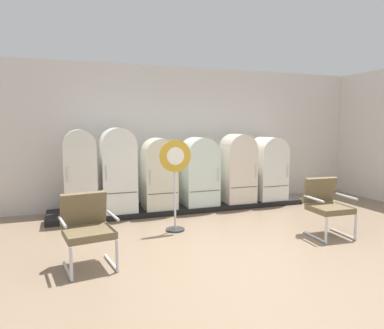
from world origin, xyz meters
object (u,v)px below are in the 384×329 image
object	(u,v)px
sign_stand	(175,183)
refrigerator_0	(80,170)
refrigerator_3	(199,170)
refrigerator_5	(268,167)
armchair_left	(87,226)
refrigerator_1	(118,167)
armchair_right	(326,203)
refrigerator_4	(238,166)
refrigerator_2	(159,171)

from	to	relation	value
sign_stand	refrigerator_0	bearing A→B (deg)	138.93
refrigerator_0	refrigerator_3	size ratio (longest dim) A/B	1.12
refrigerator_5	armchair_left	distance (m)	4.76
refrigerator_5	refrigerator_1	bearing A→B (deg)	-179.52
refrigerator_3	armchair_right	bearing A→B (deg)	-61.22
refrigerator_4	refrigerator_5	bearing A→B (deg)	3.97
refrigerator_2	armchair_left	distance (m)	2.81
refrigerator_1	sign_stand	size ratio (longest dim) A/B	1.05
refrigerator_5	sign_stand	bearing A→B (deg)	-153.11
refrigerator_4	refrigerator_1	bearing A→B (deg)	179.41
refrigerator_4	armchair_left	world-z (taller)	refrigerator_4
refrigerator_5	armchair_left	size ratio (longest dim) A/B	1.51
refrigerator_1	refrigerator_3	xyz separation A→B (m)	(1.69, 0.01, -0.12)
refrigerator_2	refrigerator_3	xyz separation A→B (m)	(0.88, 0.04, -0.01)
refrigerator_2	refrigerator_5	world-z (taller)	refrigerator_2
refrigerator_0	refrigerator_1	world-z (taller)	refrigerator_1
refrigerator_0	refrigerator_5	world-z (taller)	refrigerator_0
refrigerator_1	refrigerator_2	xyz separation A→B (m)	(0.81, -0.03, -0.12)
refrigerator_3	refrigerator_4	world-z (taller)	refrigerator_4
refrigerator_2	refrigerator_1	bearing A→B (deg)	177.88
refrigerator_1	armchair_right	bearing A→B (deg)	-38.23
refrigerator_3	sign_stand	bearing A→B (deg)	-125.46
refrigerator_0	armchair_left	distance (m)	2.38
refrigerator_0	refrigerator_1	xyz separation A→B (m)	(0.71, 0.02, 0.01)
refrigerator_4	armchair_left	distance (m)	4.07
refrigerator_0	sign_stand	xyz separation A→B (m)	(1.47, -1.28, -0.13)
refrigerator_0	refrigerator_5	bearing A→B (deg)	0.70
refrigerator_3	refrigerator_4	distance (m)	0.89
refrigerator_1	refrigerator_3	bearing A→B (deg)	0.34
refrigerator_2	refrigerator_4	distance (m)	1.77
refrigerator_1	refrigerator_2	bearing A→B (deg)	-2.12
refrigerator_0	refrigerator_2	bearing A→B (deg)	-0.32
refrigerator_3	armchair_right	xyz separation A→B (m)	(1.30, -2.36, -0.32)
refrigerator_3	refrigerator_2	bearing A→B (deg)	-177.40
armchair_left	refrigerator_5	bearing A→B (deg)	30.18
refrigerator_3	refrigerator_5	size ratio (longest dim) A/B	1.01
refrigerator_5	refrigerator_0	bearing A→B (deg)	-179.30
refrigerator_2	refrigerator_3	size ratio (longest dim) A/B	1.00
refrigerator_2	sign_stand	world-z (taller)	sign_stand
refrigerator_1	refrigerator_2	distance (m)	0.82
refrigerator_0	armchair_left	size ratio (longest dim) A/B	1.72
refrigerator_1	armchair_left	size ratio (longest dim) A/B	1.76
armchair_left	sign_stand	xyz separation A→B (m)	(1.49, 1.06, 0.30)
refrigerator_3	armchair_left	bearing A→B (deg)	-135.62
refrigerator_0	refrigerator_1	distance (m)	0.71
refrigerator_1	armchair_right	distance (m)	3.83
refrigerator_5	sign_stand	world-z (taller)	sign_stand
refrigerator_0	refrigerator_2	size ratio (longest dim) A/B	1.12
refrigerator_0	refrigerator_4	world-z (taller)	refrigerator_0
armchair_right	sign_stand	xyz separation A→B (m)	(-2.23, 1.05, 0.30)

